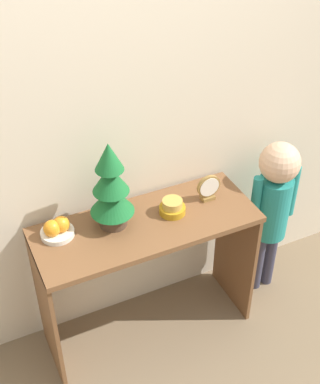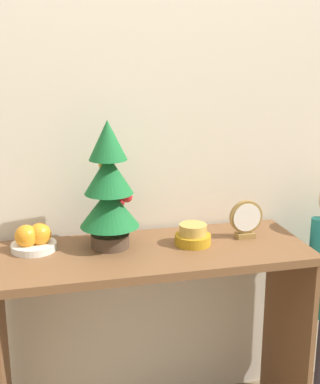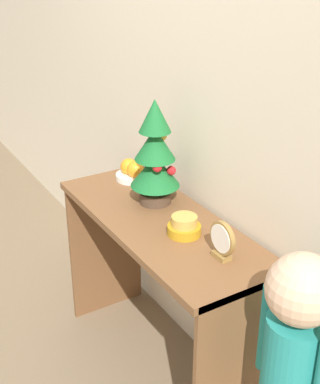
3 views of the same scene
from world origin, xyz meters
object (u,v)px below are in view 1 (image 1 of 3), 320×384
(mini_tree, at_px, (111,187))
(fruit_bowl, at_px, (57,229))
(child_figure, at_px, (274,198))
(singing_bowl, at_px, (172,207))
(desk_clock, at_px, (209,188))

(mini_tree, height_order, fruit_bowl, mini_tree)
(fruit_bowl, distance_m, child_figure, 1.20)
(mini_tree, bearing_deg, singing_bowl, -8.87)
(fruit_bowl, relative_size, singing_bowl, 1.22)
(mini_tree, relative_size, fruit_bowl, 2.87)
(mini_tree, bearing_deg, child_figure, -3.26)
(fruit_bowl, distance_m, desk_clock, 0.78)
(desk_clock, bearing_deg, child_figure, -3.46)
(mini_tree, distance_m, child_figure, 0.98)
(singing_bowl, xyz_separation_m, desk_clock, (0.21, 0.02, 0.04))
(mini_tree, distance_m, desk_clock, 0.53)
(mini_tree, relative_size, singing_bowl, 3.49)
(singing_bowl, relative_size, child_figure, 0.13)
(singing_bowl, bearing_deg, fruit_bowl, 172.01)
(singing_bowl, relative_size, desk_clock, 0.90)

